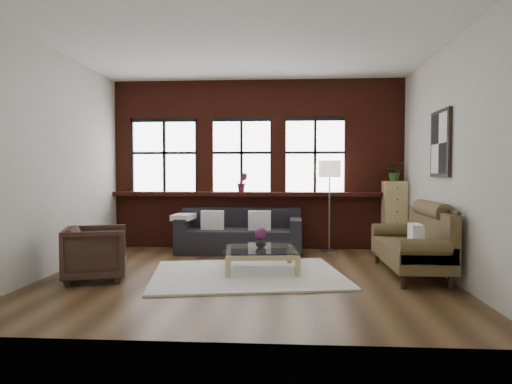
# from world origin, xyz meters

# --- Properties ---
(floor) EXTENTS (5.50, 5.50, 0.00)m
(floor) POSITION_xyz_m (0.00, 0.00, 0.00)
(floor) COLOR #442D19
(floor) RESTS_ON ground
(ceiling) EXTENTS (5.50, 5.50, 0.00)m
(ceiling) POSITION_xyz_m (0.00, 0.00, 3.20)
(ceiling) COLOR white
(ceiling) RESTS_ON ground
(wall_back) EXTENTS (5.50, 0.00, 5.50)m
(wall_back) POSITION_xyz_m (0.00, 2.50, 1.60)
(wall_back) COLOR beige
(wall_back) RESTS_ON ground
(wall_front) EXTENTS (5.50, 0.00, 5.50)m
(wall_front) POSITION_xyz_m (0.00, -2.50, 1.60)
(wall_front) COLOR beige
(wall_front) RESTS_ON ground
(wall_left) EXTENTS (0.00, 5.00, 5.00)m
(wall_left) POSITION_xyz_m (-2.75, 0.00, 1.60)
(wall_left) COLOR beige
(wall_left) RESTS_ON ground
(wall_right) EXTENTS (0.00, 5.00, 5.00)m
(wall_right) POSITION_xyz_m (2.75, 0.00, 1.60)
(wall_right) COLOR beige
(wall_right) RESTS_ON ground
(brick_backwall) EXTENTS (5.50, 0.12, 3.20)m
(brick_backwall) POSITION_xyz_m (0.00, 2.44, 1.60)
(brick_backwall) COLOR #571E14
(brick_backwall) RESTS_ON floor
(sill_ledge) EXTENTS (5.50, 0.30, 0.08)m
(sill_ledge) POSITION_xyz_m (0.00, 2.35, 1.04)
(sill_ledge) COLOR #571E14
(sill_ledge) RESTS_ON brick_backwall
(window_left) EXTENTS (1.38, 0.10, 1.50)m
(window_left) POSITION_xyz_m (-1.80, 2.45, 1.75)
(window_left) COLOR black
(window_left) RESTS_ON brick_backwall
(window_mid) EXTENTS (1.38, 0.10, 1.50)m
(window_mid) POSITION_xyz_m (-0.30, 2.45, 1.75)
(window_mid) COLOR black
(window_mid) RESTS_ON brick_backwall
(window_right) EXTENTS (1.38, 0.10, 1.50)m
(window_right) POSITION_xyz_m (1.10, 2.45, 1.75)
(window_right) COLOR black
(window_right) RESTS_ON brick_backwall
(wall_poster) EXTENTS (0.05, 0.74, 0.94)m
(wall_poster) POSITION_xyz_m (2.72, 0.30, 1.85)
(wall_poster) COLOR black
(wall_poster) RESTS_ON wall_right
(shag_rug) EXTENTS (2.92, 2.47, 0.03)m
(shag_rug) POSITION_xyz_m (0.02, 0.05, 0.01)
(shag_rug) COLOR beige
(shag_rug) RESTS_ON floor
(dark_sofa) EXTENTS (2.22, 0.90, 0.81)m
(dark_sofa) POSITION_xyz_m (-0.29, 1.90, 0.40)
(dark_sofa) COLOR black
(dark_sofa) RESTS_ON floor
(pillow_a) EXTENTS (0.41, 0.16, 0.34)m
(pillow_a) POSITION_xyz_m (-0.76, 1.80, 0.59)
(pillow_a) COLOR white
(pillow_a) RESTS_ON dark_sofa
(pillow_b) EXTENTS (0.40, 0.14, 0.34)m
(pillow_b) POSITION_xyz_m (0.08, 1.80, 0.59)
(pillow_b) COLOR white
(pillow_b) RESTS_ON dark_sofa
(vintage_settee) EXTENTS (0.84, 1.89, 1.01)m
(vintage_settee) POSITION_xyz_m (2.30, 0.25, 0.50)
(vintage_settee) COLOR brown
(vintage_settee) RESTS_ON floor
(pillow_settee) EXTENTS (0.17, 0.39, 0.34)m
(pillow_settee) POSITION_xyz_m (2.22, -0.33, 0.61)
(pillow_settee) COLOR white
(pillow_settee) RESTS_ON vintage_settee
(armchair) EXTENTS (1.01, 0.99, 0.73)m
(armchair) POSITION_xyz_m (-1.99, -0.37, 0.36)
(armchair) COLOR #322119
(armchair) RESTS_ON floor
(coffee_table) EXTENTS (1.18, 1.18, 0.36)m
(coffee_table) POSITION_xyz_m (0.19, 0.33, 0.17)
(coffee_table) COLOR tan
(coffee_table) RESTS_ON shag_rug
(vase) EXTENTS (0.18, 0.18, 0.17)m
(vase) POSITION_xyz_m (0.19, 0.33, 0.43)
(vase) COLOR #B2B2B2
(vase) RESTS_ON coffee_table
(flowers) EXTENTS (0.18, 0.18, 0.18)m
(flowers) POSITION_xyz_m (0.19, 0.33, 0.55)
(flowers) COLOR #66234F
(flowers) RESTS_ON vase
(drawer_chest) EXTENTS (0.40, 0.40, 1.29)m
(drawer_chest) POSITION_xyz_m (2.53, 2.17, 0.65)
(drawer_chest) COLOR tan
(drawer_chest) RESTS_ON floor
(potted_plant_top) EXTENTS (0.38, 0.35, 0.36)m
(potted_plant_top) POSITION_xyz_m (2.53, 2.17, 1.47)
(potted_plant_top) COLOR #2D5923
(potted_plant_top) RESTS_ON drawer_chest
(floor_lamp) EXTENTS (0.40, 0.40, 1.81)m
(floor_lamp) POSITION_xyz_m (1.34, 2.06, 0.91)
(floor_lamp) COLOR #A5A5A8
(floor_lamp) RESTS_ON floor
(sill_plant) EXTENTS (0.21, 0.18, 0.36)m
(sill_plant) POSITION_xyz_m (-0.27, 2.32, 1.26)
(sill_plant) COLOR #66234F
(sill_plant) RESTS_ON sill_ledge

